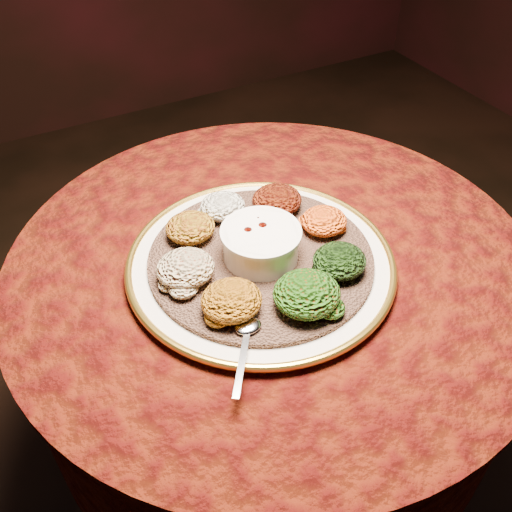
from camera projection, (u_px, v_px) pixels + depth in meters
name	position (u px, v px, depth m)	size (l,w,h in m)	color
table	(271.00, 321.00, 1.15)	(0.96, 0.96, 0.73)	black
platter	(261.00, 263.00, 0.99)	(0.59, 0.59, 0.02)	silver
injera	(261.00, 258.00, 0.99)	(0.39, 0.39, 0.01)	brown
stew_bowl	(261.00, 242.00, 0.96)	(0.14, 0.14, 0.06)	white
spoon	(247.00, 332.00, 0.85)	(0.10, 0.12, 0.01)	silver
portion_ayib	(223.00, 206.00, 1.06)	(0.08, 0.08, 0.04)	white
portion_kitfo	(277.00, 200.00, 1.07)	(0.09, 0.09, 0.05)	black
portion_tikil	(324.00, 221.00, 1.02)	(0.08, 0.08, 0.04)	#AE660E
portion_gomen	(339.00, 261.00, 0.94)	(0.09, 0.09, 0.04)	black
portion_mixveg	(307.00, 294.00, 0.88)	(0.11, 0.10, 0.05)	#952409
portion_kik	(231.00, 300.00, 0.87)	(0.10, 0.09, 0.05)	#9A530D
portion_timatim	(185.00, 268.00, 0.93)	(0.10, 0.09, 0.05)	maroon
portion_shiro	(190.00, 228.00, 1.01)	(0.09, 0.08, 0.04)	#A17413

